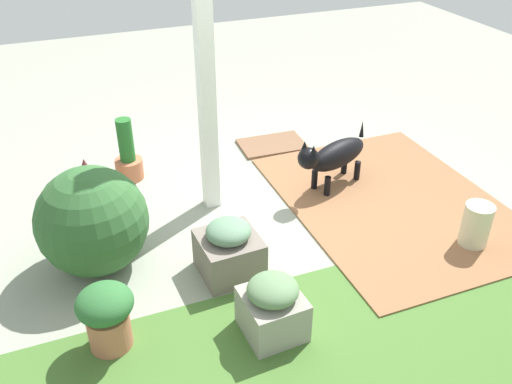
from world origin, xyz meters
The scene contains 12 objects.
ground_plane centered at (0.00, 0.00, 0.00)m, with size 12.00×12.00×0.00m, color gray.
brick_path centered at (-1.08, 0.41, 0.01)m, with size 1.80×2.40×0.02m, color #90603E.
porch_pillar centered at (0.45, -0.19, 1.23)m, with size 0.13×0.13×2.46m, color white.
stone_planter_mid centered at (0.61, 0.76, 0.20)m, with size 0.45×0.46×0.45m.
stone_planter_far centered at (0.55, 1.44, 0.21)m, with size 0.39×0.41×0.44m.
round_shrub centered at (1.51, 0.32, 0.41)m, with size 0.82×0.82×0.82m, color #305D2E.
terracotta_pot_tall centered at (1.04, -0.92, 0.22)m, with size 0.27×0.27×0.62m.
terracotta_pot_broad centered at (1.56, 1.17, 0.26)m, with size 0.36×0.36×0.46m.
terracotta_pot_spiky centered at (1.46, -0.57, 0.22)m, with size 0.27×0.27×0.47m.
dog centered at (-0.69, -0.04, 0.34)m, with size 0.84×0.46×0.58m.
ceramic_urn centered at (-1.32, 1.17, 0.19)m, with size 0.23×0.23×0.38m, color beige.
doormat centered at (-0.51, -1.04, 0.01)m, with size 0.69×0.46×0.03m, color brown.
Camera 1 is at (1.62, 3.85, 2.73)m, focal length 38.74 mm.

